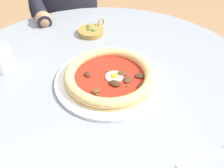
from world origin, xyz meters
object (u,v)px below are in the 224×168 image
at_px(water_glass, 2,60).
at_px(olive_pan, 91,31).
at_px(pizza_on_plate, 110,77).
at_px(diner_person, 69,39).
at_px(cafe_chair_diner, 64,19).
at_px(dining_table, 103,111).

height_order(water_glass, olive_pan, water_glass).
relative_size(pizza_on_plate, diner_person, 0.29).
relative_size(water_glass, cafe_chair_diner, 0.09).
relative_size(dining_table, olive_pan, 9.35).
relative_size(dining_table, cafe_chair_diner, 1.14).
xyz_separation_m(water_glass, diner_person, (0.22, 0.59, -0.30)).
bearing_deg(water_glass, dining_table, -22.88).
relative_size(olive_pan, diner_person, 0.10).
bearing_deg(pizza_on_plate, water_glass, 156.90).
relative_size(dining_table, diner_person, 0.94).
relative_size(pizza_on_plate, water_glass, 3.97).
height_order(water_glass, cafe_chair_diner, cafe_chair_diner).
height_order(pizza_on_plate, water_glass, water_glass).
bearing_deg(water_glass, cafe_chair_diner, 74.02).
xyz_separation_m(dining_table, pizza_on_plate, (0.02, -0.01, 0.16)).
xyz_separation_m(dining_table, cafe_chair_diner, (-0.08, 0.86, -0.07)).
bearing_deg(olive_pan, cafe_chair_diner, 98.94).
distance_m(pizza_on_plate, diner_person, 0.78).
distance_m(dining_table, pizza_on_plate, 0.16).
bearing_deg(cafe_chair_diner, water_glass, -105.98).
relative_size(olive_pan, cafe_chair_diner, 0.12).
bearing_deg(pizza_on_plate, diner_person, 96.88).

